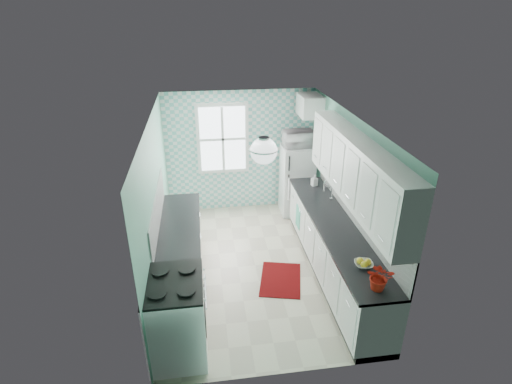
{
  "coord_description": "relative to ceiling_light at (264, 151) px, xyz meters",
  "views": [
    {
      "loc": [
        -0.77,
        -5.49,
        4.01
      ],
      "look_at": [
        0.05,
        0.25,
        1.25
      ],
      "focal_mm": 28.0,
      "sensor_mm": 36.0,
      "label": 1
    }
  ],
  "objects": [
    {
      "name": "wall_back",
      "position": [
        0.0,
        3.01,
        -1.07
      ],
      "size": [
        3.0,
        0.02,
        2.5
      ],
      "primitive_type": "cube",
      "color": "#6AB298",
      "rests_on": "floor"
    },
    {
      "name": "sink",
      "position": [
        1.2,
        1.17,
        -1.39
      ],
      "size": [
        0.45,
        0.38,
        0.53
      ],
      "rotation": [
        0.0,
        0.0,
        0.06
      ],
      "color": "silver",
      "rests_on": "countertop_right"
    },
    {
      "name": "base_cabinets_left",
      "position": [
        -1.2,
        0.73,
        -1.87
      ],
      "size": [
        0.6,
        2.15,
        0.9
      ],
      "primitive_type": "cube",
      "color": "white",
      "rests_on": "floor"
    },
    {
      "name": "accent_wall",
      "position": [
        0.0,
        2.99,
        -1.07
      ],
      "size": [
        3.0,
        0.01,
        2.5
      ],
      "primitive_type": "cube",
      "color": "#6CC0BA",
      "rests_on": "wall_back"
    },
    {
      "name": "rug",
      "position": [
        0.35,
        0.36,
        -2.32
      ],
      "size": [
        0.82,
        1.02,
        0.01
      ],
      "primitive_type": "cube",
      "rotation": [
        0.0,
        0.0,
        -0.24
      ],
      "color": "#6D0203",
      "rests_on": "floor"
    },
    {
      "name": "backsplash_right",
      "position": [
        1.49,
        0.4,
        -1.13
      ],
      "size": [
        0.02,
        3.6,
        0.51
      ],
      "primitive_type": "cube",
      "color": "white",
      "rests_on": "wall_right"
    },
    {
      "name": "soap_bottle",
      "position": [
        1.25,
        1.82,
        -1.27
      ],
      "size": [
        0.12,
        0.13,
        0.22
      ],
      "primitive_type": "imported",
      "rotation": [
        0.0,
        0.0,
        0.32
      ],
      "color": "silver",
      "rests_on": "countertop_right"
    },
    {
      "name": "ceiling",
      "position": [
        0.0,
        0.8,
        0.19
      ],
      "size": [
        3.0,
        4.4,
        0.02
      ],
      "primitive_type": "cube",
      "color": "white",
      "rests_on": "wall_back"
    },
    {
      "name": "wall_front",
      "position": [
        0.0,
        -1.41,
        -1.07
      ],
      "size": [
        3.0,
        0.02,
        2.5
      ],
      "primitive_type": "cube",
      "color": "#6AB298",
      "rests_on": "floor"
    },
    {
      "name": "floor",
      "position": [
        0.0,
        0.8,
        -2.33
      ],
      "size": [
        3.0,
        4.4,
        0.02
      ],
      "primitive_type": "cube",
      "color": "beige",
      "rests_on": "ground"
    },
    {
      "name": "potted_plant",
      "position": [
        1.2,
        -1.16,
        -1.21
      ],
      "size": [
        0.39,
        0.37,
        0.35
      ],
      "primitive_type": "imported",
      "rotation": [
        0.0,
        0.0,
        -0.38
      ],
      "color": "#A71C15",
      "rests_on": "countertop_right"
    },
    {
      "name": "countertop_left",
      "position": [
        -1.19,
        0.73,
        -1.4
      ],
      "size": [
        0.63,
        2.15,
        0.04
      ],
      "primitive_type": "cube",
      "color": "black",
      "rests_on": "base_cabinets_left"
    },
    {
      "name": "window",
      "position": [
        -0.35,
        2.96,
        -0.77
      ],
      "size": [
        1.04,
        0.05,
        1.44
      ],
      "color": "white",
      "rests_on": "wall_back"
    },
    {
      "name": "ceiling_light",
      "position": [
        0.0,
        0.0,
        0.0
      ],
      "size": [
        0.34,
        0.34,
        0.35
      ],
      "color": "silver",
      "rests_on": "ceiling"
    },
    {
      "name": "fridge",
      "position": [
        1.11,
        2.59,
        -1.6
      ],
      "size": [
        0.63,
        0.63,
        1.45
      ],
      "rotation": [
        0.0,
        0.0,
        0.06
      ],
      "color": "white",
      "rests_on": "floor"
    },
    {
      "name": "fruit_bowl",
      "position": [
        1.2,
        -0.7,
        -1.35
      ],
      "size": [
        0.27,
        0.27,
        0.06
      ],
      "primitive_type": "imported",
      "rotation": [
        0.0,
        0.0,
        -0.14
      ],
      "color": "white",
      "rests_on": "countertop_right"
    },
    {
      "name": "microwave",
      "position": [
        1.11,
        2.59,
        -0.72
      ],
      "size": [
        0.6,
        0.43,
        0.32
      ],
      "primitive_type": "imported",
      "rotation": [
        0.0,
        0.0,
        3.2
      ],
      "color": "white",
      "rests_on": "fridge"
    },
    {
      "name": "stove",
      "position": [
        -1.2,
        -0.85,
        -1.77
      ],
      "size": [
        0.7,
        0.87,
        1.05
      ],
      "rotation": [
        0.0,
        0.0,
        -0.02
      ],
      "color": "white",
      "rests_on": "floor"
    },
    {
      "name": "wall_left",
      "position": [
        -1.51,
        0.8,
        -1.07
      ],
      "size": [
        0.02,
        4.4,
        2.5
      ],
      "primitive_type": "cube",
      "color": "#6AB298",
      "rests_on": "floor"
    },
    {
      "name": "backsplash_left",
      "position": [
        -1.49,
        0.73,
        -1.13
      ],
      "size": [
        0.02,
        2.15,
        0.51
      ],
      "primitive_type": "cube",
      "color": "white",
      "rests_on": "wall_left"
    },
    {
      "name": "countertop_right",
      "position": [
        1.19,
        0.4,
        -1.4
      ],
      "size": [
        0.63,
        3.6,
        0.04
      ],
      "primitive_type": "cube",
      "color": "black",
      "rests_on": "base_cabinets_right"
    },
    {
      "name": "upper_cabinet_fridge",
      "position": [
        1.3,
        2.63,
        -0.07
      ],
      "size": [
        0.4,
        0.74,
        0.4
      ],
      "primitive_type": "cube",
      "color": "white",
      "rests_on": "wall_right"
    },
    {
      "name": "base_cabinets_right",
      "position": [
        1.2,
        0.4,
        -1.87
      ],
      "size": [
        0.6,
        3.6,
        0.9
      ],
      "primitive_type": "cube",
      "color": "white",
      "rests_on": "floor"
    },
    {
      "name": "wall_right",
      "position": [
        1.51,
        0.8,
        -1.07
      ],
      "size": [
        0.02,
        4.4,
        2.5
      ],
      "primitive_type": "cube",
      "color": "#6AB298",
      "rests_on": "floor"
    },
    {
      "name": "upper_cabinets_right",
      "position": [
        1.33,
        0.2,
        -0.42
      ],
      "size": [
        0.33,
        3.2,
        0.9
      ],
      "primitive_type": "cube",
      "color": "white",
      "rests_on": "wall_right"
    },
    {
      "name": "dish_towel",
      "position": [
        0.89,
        1.49,
        -1.84
      ],
      "size": [
        0.04,
        0.27,
        0.41
      ],
      "primitive_type": "cube",
      "rotation": [
        0.0,
        0.0,
        -0.08
      ],
      "color": "#569F93",
      "rests_on": "base_cabinets_right"
    }
  ]
}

